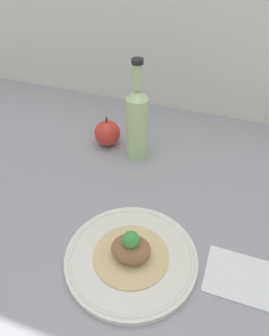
{
  "coord_description": "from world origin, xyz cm",
  "views": [
    {
      "loc": [
        16.88,
        -52.14,
        60.3
      ],
      "look_at": [
        -2.77,
        3.69,
        10.29
      ],
      "focal_mm": 35.0,
      "sensor_mm": 36.0,
      "label": 1
    }
  ],
  "objects_px": {
    "plate": "(131,258)",
    "apple": "(107,133)",
    "plated_food": "(131,250)",
    "cider_bottle": "(137,121)"
  },
  "relations": [
    {
      "from": "plated_food",
      "to": "apple",
      "type": "height_order",
      "value": "apple"
    },
    {
      "from": "plated_food",
      "to": "apple",
      "type": "xyz_separation_m",
      "value": [
        -0.21,
        0.38,
        0.0
      ]
    },
    {
      "from": "plate",
      "to": "apple",
      "type": "xyz_separation_m",
      "value": [
        -0.21,
        0.38,
        0.03
      ]
    },
    {
      "from": "plate",
      "to": "plated_food",
      "type": "relative_size",
      "value": 1.75
    },
    {
      "from": "plate",
      "to": "apple",
      "type": "relative_size",
      "value": 2.98
    },
    {
      "from": "cider_bottle",
      "to": "apple",
      "type": "height_order",
      "value": "cider_bottle"
    },
    {
      "from": "apple",
      "to": "plated_food",
      "type": "bearing_deg",
      "value": -60.5
    },
    {
      "from": "plate",
      "to": "plated_food",
      "type": "height_order",
      "value": "plated_food"
    },
    {
      "from": "plated_food",
      "to": "cider_bottle",
      "type": "relative_size",
      "value": 0.55
    },
    {
      "from": "plate",
      "to": "cider_bottle",
      "type": "height_order",
      "value": "cider_bottle"
    }
  ]
}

